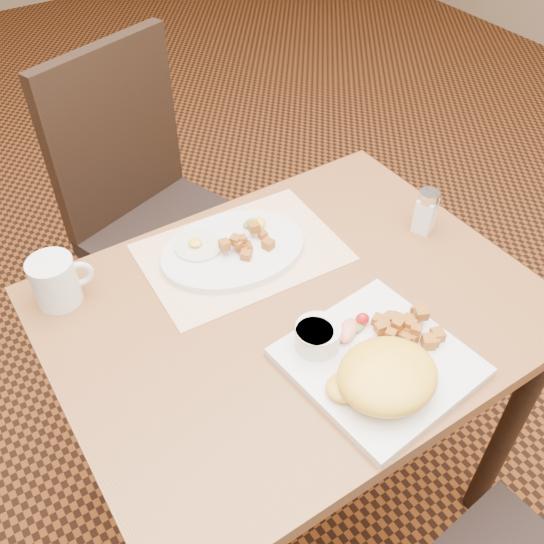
% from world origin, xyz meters
% --- Properties ---
extents(ground, '(8.00, 8.00, 0.00)m').
position_xyz_m(ground, '(0.00, 0.00, 0.00)').
color(ground, black).
rests_on(ground, ground).
extents(table, '(0.90, 0.70, 0.75)m').
position_xyz_m(table, '(0.00, 0.00, 0.64)').
color(table, brown).
rests_on(table, ground).
extents(chair_far, '(0.54, 0.54, 0.97)m').
position_xyz_m(chair_far, '(0.00, 0.71, 0.54)').
color(chair_far, black).
rests_on(chair_far, ground).
extents(placemat, '(0.42, 0.30, 0.00)m').
position_xyz_m(placemat, '(-0.01, 0.18, 0.75)').
color(placemat, white).
rests_on(placemat, table).
extents(plate_square, '(0.31, 0.31, 0.02)m').
position_xyz_m(plate_square, '(0.04, -0.19, 0.76)').
color(plate_square, silver).
rests_on(plate_square, table).
extents(plate_oval, '(0.33, 0.26, 0.02)m').
position_xyz_m(plate_oval, '(-0.03, 0.19, 0.76)').
color(plate_oval, silver).
rests_on(plate_oval, placemat).
extents(hollandaise_mound, '(0.18, 0.15, 0.06)m').
position_xyz_m(hollandaise_mound, '(0.01, -0.24, 0.80)').
color(hollandaise_mound, yellow).
rests_on(hollandaise_mound, plate_square).
extents(ramekin, '(0.08, 0.08, 0.04)m').
position_xyz_m(ramekin, '(-0.03, -0.11, 0.79)').
color(ramekin, silver).
rests_on(ramekin, plate_square).
extents(garnish_sq, '(0.08, 0.06, 0.03)m').
position_xyz_m(garnish_sq, '(0.04, -0.12, 0.78)').
color(garnish_sq, '#387223').
rests_on(garnish_sq, plate_square).
extents(fried_egg, '(0.10, 0.10, 0.02)m').
position_xyz_m(fried_egg, '(-0.08, 0.23, 0.77)').
color(fried_egg, white).
rests_on(fried_egg, plate_oval).
extents(garnish_ov, '(0.05, 0.05, 0.02)m').
position_xyz_m(garnish_ov, '(0.05, 0.22, 0.78)').
color(garnish_ov, '#387223').
rests_on(garnish_ov, plate_oval).
extents(salt_shaker, '(0.06, 0.06, 0.10)m').
position_xyz_m(salt_shaker, '(0.36, 0.03, 0.80)').
color(salt_shaker, white).
rests_on(salt_shaker, table).
extents(coffee_mug, '(0.12, 0.09, 0.10)m').
position_xyz_m(coffee_mug, '(-0.37, 0.26, 0.80)').
color(coffee_mug, silver).
rests_on(coffee_mug, table).
extents(home_fries_sq, '(0.12, 0.12, 0.04)m').
position_xyz_m(home_fries_sq, '(0.12, -0.17, 0.78)').
color(home_fries_sq, '#B0631C').
rests_on(home_fries_sq, plate_square).
extents(home_fries_ov, '(0.11, 0.07, 0.04)m').
position_xyz_m(home_fries_ov, '(-0.01, 0.17, 0.78)').
color(home_fries_ov, '#B0631C').
rests_on(home_fries_ov, plate_oval).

